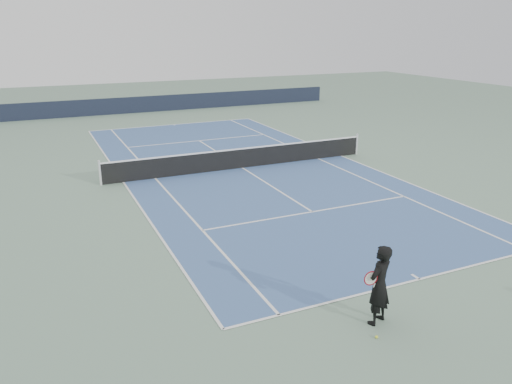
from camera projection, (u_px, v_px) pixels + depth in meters
name	position (u px, v px, depth m)	size (l,w,h in m)	color
ground	(242.00, 168.00, 23.29)	(80.00, 80.00, 0.00)	slate
court_surface	(242.00, 168.00, 23.29)	(10.97, 23.77, 0.01)	#3C5B8F
tennis_net	(242.00, 158.00, 23.14)	(12.90, 0.10, 1.07)	silver
windscreen_far	(152.00, 104.00, 38.56)	(30.00, 0.25, 1.20)	black
tennis_player	(379.00, 285.00, 10.87)	(0.87, 0.74, 1.86)	black
tennis_ball	(377.00, 337.00, 10.57)	(0.07, 0.07, 0.07)	yellow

